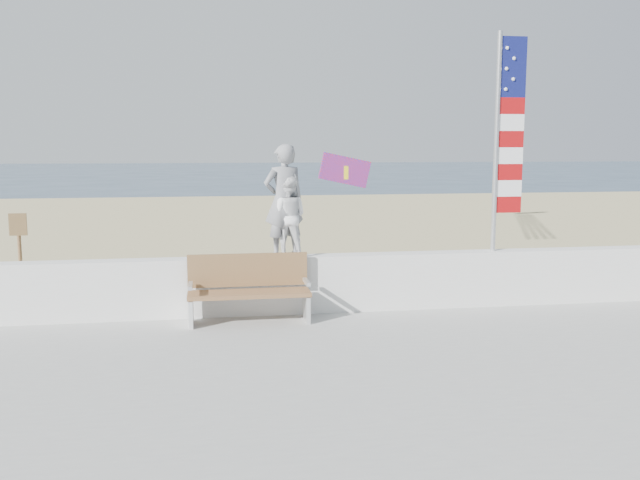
% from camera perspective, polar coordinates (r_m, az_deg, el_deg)
% --- Properties ---
extents(ground, '(220.00, 220.00, 0.00)m').
position_cam_1_polar(ground, '(8.94, 0.61, -10.21)').
color(ground, '#2B4057').
rests_on(ground, ground).
extents(sand, '(90.00, 40.00, 0.08)m').
position_cam_1_polar(sand, '(17.65, -4.42, -1.07)').
color(sand, tan).
rests_on(sand, ground).
extents(seawall, '(30.00, 0.35, 0.90)m').
position_cam_1_polar(seawall, '(10.70, -1.23, -3.70)').
color(seawall, silver).
rests_on(seawall, boardwalk).
extents(adult, '(0.71, 0.55, 1.74)m').
position_cam_1_polar(adult, '(10.47, -3.07, 3.33)').
color(adult, gray).
rests_on(adult, seawall).
extents(child, '(0.72, 0.63, 1.24)m').
position_cam_1_polar(child, '(10.50, -2.72, 1.99)').
color(child, white).
rests_on(child, seawall).
extents(bench, '(1.80, 0.57, 1.00)m').
position_cam_1_polar(bench, '(10.15, -6.02, -4.03)').
color(bench, olive).
rests_on(bench, boardwalk).
extents(flag, '(0.50, 0.08, 3.50)m').
position_cam_1_polar(flag, '(11.39, 15.25, 8.69)').
color(flag, silver).
rests_on(flag, seawall).
extents(parafoil_kite, '(1.07, 0.36, 0.72)m').
position_cam_1_polar(parafoil_kite, '(13.72, 2.18, 5.88)').
color(parafoil_kite, red).
rests_on(parafoil_kite, ground).
extents(sign, '(0.32, 0.07, 1.46)m').
position_cam_1_polar(sign, '(13.93, -23.99, -0.36)').
color(sign, brown).
rests_on(sign, sand).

